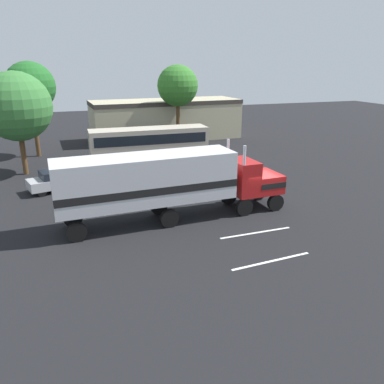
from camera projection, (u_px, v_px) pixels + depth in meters
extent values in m
plane|color=black|center=(257.00, 208.00, 25.43)|extent=(120.00, 120.00, 0.00)
cube|color=silver|center=(256.00, 233.00, 21.69)|extent=(4.40, 0.24, 0.01)
cube|color=silver|center=(271.00, 261.00, 18.59)|extent=(4.40, 0.48, 0.01)
cube|color=#B21919|center=(264.00, 182.00, 25.32)|extent=(1.91, 2.58, 1.20)
cube|color=#B21919|center=(243.00, 177.00, 24.60)|extent=(1.51, 2.56, 2.20)
cube|color=silver|center=(276.00, 180.00, 25.64)|extent=(0.18, 2.10, 1.08)
cube|color=black|center=(264.00, 181.00, 25.30)|extent=(1.91, 2.62, 0.36)
cylinder|color=silver|center=(228.00, 165.00, 25.19)|extent=(0.18, 0.18, 3.40)
cylinder|color=silver|center=(244.00, 173.00, 23.25)|extent=(0.18, 0.18, 3.40)
cube|color=silver|center=(147.00, 179.00, 22.22)|extent=(10.61, 3.08, 2.80)
cube|color=black|center=(147.00, 186.00, 22.36)|extent=(10.61, 3.12, 0.44)
cylinder|color=silver|center=(238.00, 189.00, 26.29)|extent=(1.33, 0.70, 0.64)
cylinder|color=black|center=(258.00, 192.00, 26.76)|extent=(1.11, 0.35, 1.10)
cylinder|color=black|center=(275.00, 203.00, 24.82)|extent=(1.11, 0.35, 1.10)
cylinder|color=black|center=(229.00, 196.00, 25.96)|extent=(1.11, 0.35, 1.10)
cylinder|color=black|center=(244.00, 207.00, 24.02)|extent=(1.11, 0.35, 1.10)
cylinder|color=black|center=(159.00, 206.00, 24.25)|extent=(1.11, 0.35, 1.10)
cylinder|color=black|center=(169.00, 218.00, 22.31)|extent=(1.11, 0.35, 1.10)
cylinder|color=black|center=(73.00, 217.00, 22.43)|extent=(1.11, 0.35, 1.10)
cylinder|color=black|center=(77.00, 232.00, 20.49)|extent=(1.11, 0.35, 1.10)
cylinder|color=black|center=(175.00, 196.00, 26.42)|extent=(0.18, 0.18, 0.82)
cylinder|color=black|center=(173.00, 196.00, 26.42)|extent=(0.18, 0.18, 0.82)
cylinder|color=#333338|center=(174.00, 187.00, 26.19)|extent=(0.34, 0.34, 0.58)
sphere|color=tan|center=(174.00, 181.00, 26.06)|extent=(0.23, 0.23, 0.23)
cube|color=black|center=(174.00, 185.00, 26.37)|extent=(0.30, 0.23, 0.36)
cube|color=#BFB29E|center=(149.00, 143.00, 36.04)|extent=(11.04, 2.72, 2.90)
cube|color=black|center=(149.00, 137.00, 35.85)|extent=(10.38, 2.75, 0.90)
cylinder|color=black|center=(187.00, 153.00, 38.71)|extent=(1.00, 0.30, 1.00)
cylinder|color=black|center=(194.00, 158.00, 36.69)|extent=(1.00, 0.30, 1.00)
cylinder|color=black|center=(109.00, 159.00, 36.44)|extent=(1.00, 0.30, 1.00)
cylinder|color=black|center=(112.00, 164.00, 34.41)|extent=(1.00, 0.30, 1.00)
cube|color=#B7B7BC|center=(59.00, 181.00, 28.84)|extent=(4.72, 2.92, 0.70)
cube|color=#1E232D|center=(55.00, 174.00, 28.53)|extent=(2.47, 2.16, 0.55)
cylinder|color=black|center=(76.00, 180.00, 30.36)|extent=(0.68, 0.38, 0.64)
cylinder|color=black|center=(82.00, 185.00, 29.14)|extent=(0.68, 0.38, 0.64)
cylinder|color=black|center=(36.00, 187.00, 28.75)|extent=(0.68, 0.38, 0.64)
cylinder|color=black|center=(42.00, 192.00, 27.53)|extent=(0.68, 0.38, 0.64)
cylinder|color=brown|center=(36.00, 131.00, 38.73)|extent=(0.44, 0.44, 5.26)
sphere|color=#216324|center=(30.00, 87.00, 37.35)|extent=(4.85, 4.85, 4.85)
cylinder|color=brown|center=(23.00, 153.00, 32.58)|extent=(0.44, 0.44, 3.79)
sphere|color=#387836|center=(17.00, 106.00, 31.34)|extent=(5.68, 5.68, 5.68)
cylinder|color=brown|center=(178.00, 123.00, 44.32)|extent=(0.44, 0.44, 5.12)
sphere|color=#337829|center=(178.00, 86.00, 42.98)|extent=(4.60, 4.60, 4.60)
cube|color=#B7AD8C|center=(166.00, 120.00, 47.96)|extent=(18.52, 6.83, 4.83)
cube|color=#3F3833|center=(166.00, 102.00, 47.27)|extent=(18.62, 6.93, 0.50)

